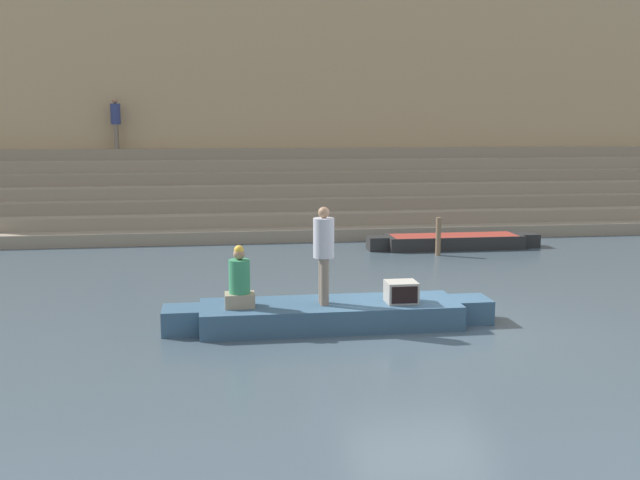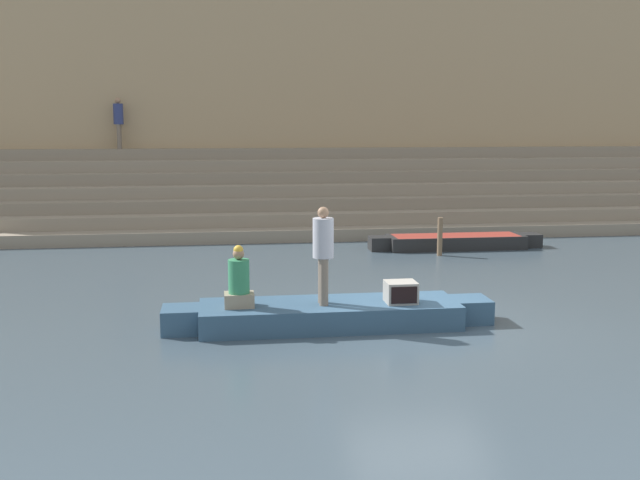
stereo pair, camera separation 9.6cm
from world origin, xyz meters
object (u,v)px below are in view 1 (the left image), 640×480
object	(u,v)px
rowboat_main	(330,314)
person_rowing	(240,283)
mooring_post	(438,237)
tv_set	(401,292)
moored_boat_shore	(454,241)
person_on_steps	(116,119)
person_standing	(324,249)

from	to	relation	value
rowboat_main	person_rowing	distance (m)	1.65
rowboat_main	mooring_post	size ratio (longest dim) A/B	5.64
rowboat_main	tv_set	xyz separation A→B (m)	(1.22, -0.15, 0.38)
person_rowing	tv_set	size ratio (longest dim) A/B	2.00
rowboat_main	mooring_post	xyz separation A→B (m)	(3.86, 6.35, 0.28)
moored_boat_shore	mooring_post	size ratio (longest dim) A/B	4.82
person_on_steps	mooring_post	bearing A→B (deg)	-136.34
rowboat_main	person_standing	distance (m)	1.16
moored_boat_shore	tv_set	bearing A→B (deg)	-113.95
moored_boat_shore	person_rowing	bearing A→B (deg)	-129.24
person_rowing	mooring_post	world-z (taller)	person_rowing
person_rowing	rowboat_main	bearing A→B (deg)	4.93
mooring_post	tv_set	bearing A→B (deg)	-112.13
person_standing	moored_boat_shore	xyz separation A→B (m)	(4.74, 7.44, -1.17)
person_standing	moored_boat_shore	bearing A→B (deg)	48.35
person_rowing	mooring_post	xyz separation A→B (m)	(5.40, 6.43, -0.33)
person_standing	rowboat_main	bearing A→B (deg)	23.32
person_standing	person_rowing	distance (m)	1.52
rowboat_main	moored_boat_shore	xyz separation A→B (m)	(4.62, 7.36, -0.02)
tv_set	moored_boat_shore	bearing A→B (deg)	66.79
person_standing	tv_set	xyz separation A→B (m)	(1.33, -0.08, -0.77)
person_on_steps	rowboat_main	bearing A→B (deg)	-166.61
person_rowing	person_on_steps	world-z (taller)	person_on_steps
tv_set	moored_boat_shore	distance (m)	8.26
tv_set	moored_boat_shore	size ratio (longest dim) A/B	0.11
tv_set	rowboat_main	bearing A→B (deg)	173.94
mooring_post	person_rowing	bearing A→B (deg)	-130.06
person_on_steps	moored_boat_shore	bearing A→B (deg)	-130.11
rowboat_main	tv_set	size ratio (longest dim) A/B	10.79
rowboat_main	tv_set	world-z (taller)	tv_set
tv_set	person_rowing	bearing A→B (deg)	179.43
tv_set	person_on_steps	distance (m)	15.50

